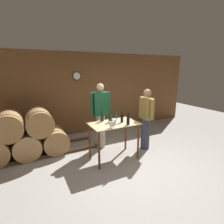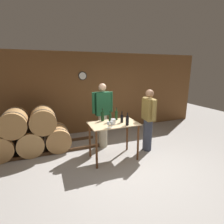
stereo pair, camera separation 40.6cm
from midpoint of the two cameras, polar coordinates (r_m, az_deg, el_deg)
The scene contains 14 objects.
ground_plane at distance 4.19m, azimuth 8.11°, elevation -17.44°, with size 14.00×14.00×0.00m, color #9E9993.
back_wall at distance 6.05m, azimuth -3.88°, elevation 6.14°, with size 8.40×0.08×2.70m.
barrel_rack at distance 4.97m, azimuth -22.98°, elevation -6.47°, with size 3.53×0.82×1.21m.
tasting_table at distance 4.21m, azimuth 3.28°, elevation -5.94°, with size 1.15×0.70×0.92m.
wine_bottle_far_left at distance 4.30m, azimuth -0.42°, elevation -1.37°, with size 0.08×0.08×0.31m.
wine_bottle_left at distance 4.20m, azimuth 2.14°, elevation -1.99°, with size 0.08×0.08×0.28m.
wine_bottle_center at distance 4.39m, azimuth 4.06°, elevation -1.06°, with size 0.07×0.07×0.32m.
wine_bottle_right at distance 4.19m, azimuth 6.02°, elevation -2.13°, with size 0.07×0.07×0.28m.
wine_bottle_far_right at distance 4.01m, azimuth 7.91°, elevation -2.77°, with size 0.07×0.07×0.29m.
wine_glass_near_left at distance 3.80m, azimuth 1.84°, elevation -3.79°, with size 0.06×0.06×0.14m.
wine_glass_near_center at distance 3.84m, azimuth 2.93°, elevation -3.54°, with size 0.07×0.07×0.14m.
ice_bucket at distance 4.03m, azimuth 3.29°, elevation -3.25°, with size 0.11×0.11×0.13m.
person_host at distance 4.75m, azimuth 14.19°, elevation -2.29°, with size 0.25×0.59×1.66m.
person_visitor_with_scarf at distance 4.79m, azimuth -0.64°, elevation -0.75°, with size 0.59×0.24×1.80m.
Camera 2 is at (-1.64, -3.16, 2.18)m, focal length 28.00 mm.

